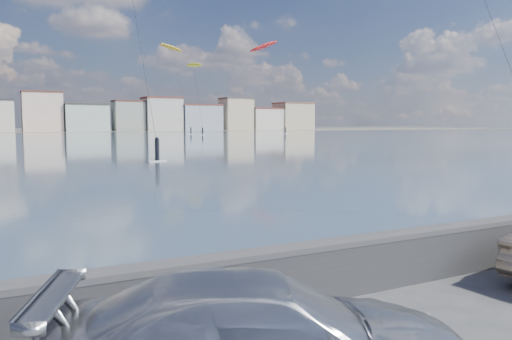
{
  "coord_description": "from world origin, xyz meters",
  "views": [
    {
      "loc": [
        -3.32,
        -4.32,
        3.08
      ],
      "look_at": [
        1.0,
        4.0,
        2.2
      ],
      "focal_mm": 35.0,
      "sensor_mm": 36.0,
      "label": 1
    }
  ],
  "objects": [
    {
      "name": "bay_water",
      "position": [
        0.0,
        91.5,
        0.01
      ],
      "size": [
        500.0,
        177.0,
        0.0
      ],
      "primitive_type": "cube",
      "color": "#3B5360",
      "rests_on": "ground"
    },
    {
      "name": "far_shore_strip",
      "position": [
        0.0,
        200.0,
        0.01
      ],
      "size": [
        500.0,
        60.0,
        0.0
      ],
      "primitive_type": "cube",
      "color": "#4C473D",
      "rests_on": "ground"
    },
    {
      "name": "seawall",
      "position": [
        0.0,
        2.7,
        0.58
      ],
      "size": [
        400.0,
        0.36,
        1.08
      ],
      "color": "#28282B",
      "rests_on": "ground"
    },
    {
      "name": "far_buildings",
      "position": [
        1.31,
        186.0,
        6.03
      ],
      "size": [
        240.79,
        13.26,
        14.6
      ],
      "color": "beige",
      "rests_on": "ground"
    },
    {
      "name": "car_silver",
      "position": [
        -0.77,
        0.39,
        0.7
      ],
      "size": [
        5.18,
        3.5,
        1.39
      ],
      "primitive_type": "imported",
      "rotation": [
        0.0,
        0.0,
        1.21
      ],
      "color": "#B4B6BA",
      "rests_on": "ground"
    },
    {
      "name": "kitesurfer_0",
      "position": [
        71.98,
        135.46,
        26.74
      ],
      "size": [
        10.05,
        17.16,
        29.68
      ],
      "color": "red",
      "rests_on": "ground"
    },
    {
      "name": "kitesurfer_2",
      "position": [
        43.42,
        140.15,
        24.94
      ],
      "size": [
        9.15,
        18.9,
        26.44
      ],
      "color": "#BF8C19",
      "rests_on": "ground"
    },
    {
      "name": "kitesurfer_6",
      "position": [
        47.5,
        132.22,
        19.3
      ],
      "size": [
        6.05,
        20.01,
        20.53
      ],
      "color": "yellow",
      "rests_on": "ground"
    }
  ]
}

